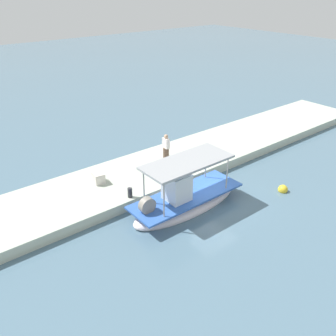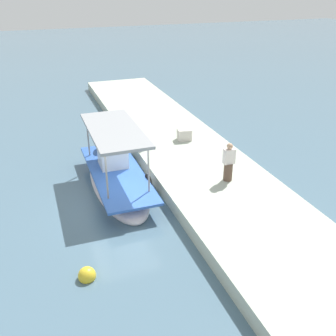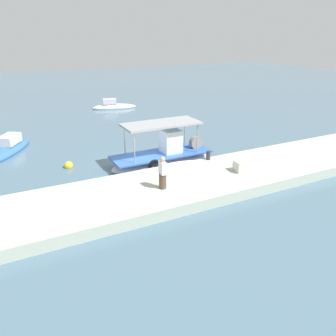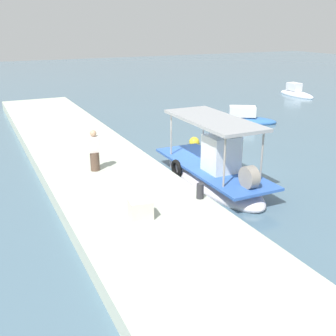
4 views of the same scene
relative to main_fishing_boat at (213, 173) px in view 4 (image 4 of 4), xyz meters
name	(u,v)px [view 4 (image 4 of 4)]	position (x,y,z in m)	size (l,w,h in m)	color
ground_plane	(196,171)	(-1.59, 0.18, -0.48)	(120.00, 120.00, 0.00)	slate
dock_quay	(108,179)	(-1.59, -3.81, -0.20)	(36.00, 4.65, 0.56)	#B8C1AF
main_fishing_boat	(213,173)	(0.00, 0.00, 0.00)	(6.40, 2.20, 2.99)	white
fisherman_near_bollard	(94,152)	(-2.06, -4.16, 0.82)	(0.37, 0.47, 1.62)	brown
mooring_bollard	(200,191)	(2.12, -1.81, 0.34)	(0.24, 0.24, 0.52)	#2D2D33
cargo_crate	(141,209)	(2.62, -4.14, 0.37)	(0.67, 0.54, 0.56)	beige
marker_buoy	(194,142)	(-5.30, 2.15, -0.37)	(0.53, 0.53, 0.53)	yellow
moored_boat_mid	(234,120)	(-8.42, 6.86, -0.29)	(4.26, 5.50, 1.32)	#376FB8
moored_boat_far	(296,93)	(-14.75, 17.76, -0.30)	(4.13, 1.60, 1.31)	white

